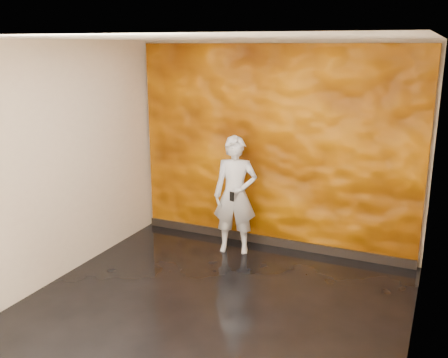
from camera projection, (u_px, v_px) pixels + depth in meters
room at (210, 183)px, 5.00m from camera, size 4.02×4.02×2.81m
feature_wall at (274, 149)px, 6.73m from camera, size 3.90×0.06×2.75m
baseboard at (270, 241)px, 7.04m from camera, size 3.90×0.04×0.12m
man at (235, 195)px, 6.65m from camera, size 0.66×0.52×1.59m
phone at (232, 197)px, 6.41m from camera, size 0.07×0.03×0.13m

